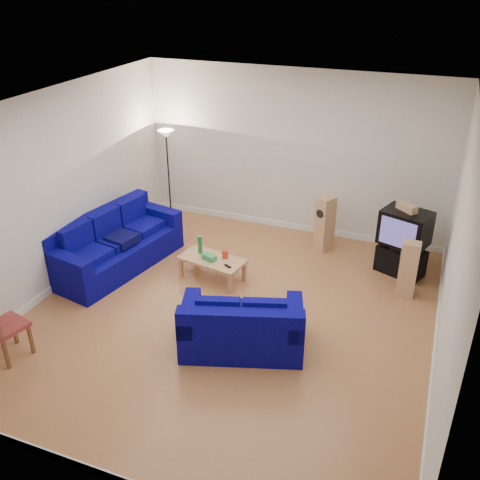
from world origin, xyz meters
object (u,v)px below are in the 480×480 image
(sofa_loveseat, at_px, (242,330))
(television, at_px, (405,228))
(sofa_three_seat, at_px, (113,247))
(tv_stand, at_px, (401,261))
(coffee_table, at_px, (212,261))

(sofa_loveseat, bearing_deg, television, 40.34)
(sofa_three_seat, relative_size, television, 2.89)
(television, bearing_deg, sofa_three_seat, -142.89)
(tv_stand, height_order, television, television)
(coffee_table, distance_m, television, 3.31)
(coffee_table, bearing_deg, television, 24.82)
(sofa_three_seat, height_order, television, television)
(coffee_table, relative_size, tv_stand, 1.50)
(television, bearing_deg, tv_stand, 41.04)
(sofa_loveseat, height_order, television, television)
(sofa_loveseat, height_order, tv_stand, sofa_loveseat)
(sofa_three_seat, bearing_deg, television, 119.25)
(sofa_three_seat, distance_m, television, 5.07)
(sofa_three_seat, xyz_separation_m, sofa_loveseat, (2.97, -1.37, -0.04))
(sofa_three_seat, bearing_deg, coffee_table, 107.24)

